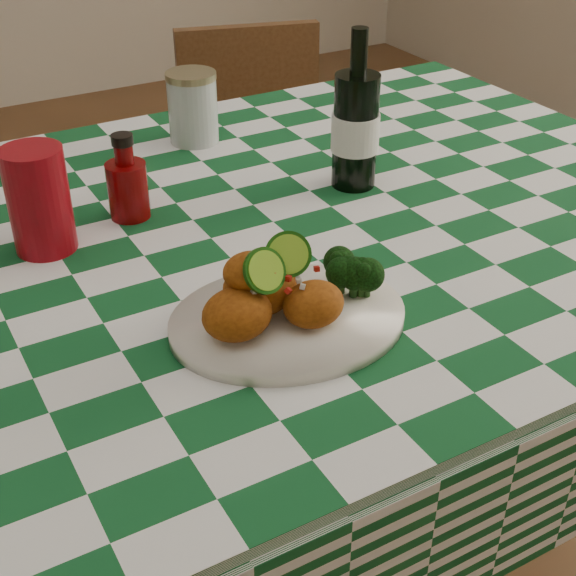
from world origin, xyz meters
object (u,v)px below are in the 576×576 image
red_tumbler (39,200)px  ketchup_bottle (126,177)px  fried_chicken_pile (277,282)px  mason_jar (193,107)px  dining_table (223,439)px  wooden_chair_right (264,200)px  beer_bottle (356,110)px  plate (288,320)px

red_tumbler → ketchup_bottle: red_tumbler is taller
fried_chicken_pile → ketchup_bottle: size_ratio=1.19×
red_tumbler → mason_jar: size_ratio=1.17×
dining_table → wooden_chair_right: (0.48, 0.75, 0.02)m
beer_bottle → wooden_chair_right: bearing=73.9°
plate → ketchup_bottle: 0.38m
red_tumbler → beer_bottle: beer_bottle is taller
dining_table → beer_bottle: size_ratio=6.58×
plate → fried_chicken_pile: (-0.01, 0.00, 0.06)m
plate → beer_bottle: beer_bottle is taller
mason_jar → wooden_chair_right: 0.69m
ketchup_bottle → plate: bearing=-80.0°
ketchup_bottle → mason_jar: (0.21, 0.23, -0.00)m
mason_jar → beer_bottle: (0.15, -0.30, 0.06)m
dining_table → ketchup_bottle: (-0.08, 0.12, 0.46)m
plate → ketchup_bottle: bearing=100.0°
dining_table → ketchup_bottle: bearing=121.9°
plate → wooden_chair_right: wooden_chair_right is taller
mason_jar → beer_bottle: bearing=-63.3°
ketchup_bottle → beer_bottle: bearing=-11.4°
plate → dining_table: bearing=87.3°
dining_table → fried_chicken_pile: (-0.03, -0.25, 0.46)m
beer_bottle → dining_table: bearing=-169.6°
dining_table → wooden_chair_right: size_ratio=2.03×
fried_chicken_pile → ketchup_bottle: bearing=97.7°
ketchup_bottle → dining_table: bearing=-58.1°
fried_chicken_pile → beer_bottle: (0.31, 0.30, 0.06)m
dining_table → plate: 0.47m
red_tumbler → ketchup_bottle: bearing=14.2°
plate → red_tumbler: bearing=121.1°
plate → wooden_chair_right: bearing=63.7°
plate → ketchup_bottle: (-0.06, 0.37, 0.06)m
ketchup_bottle → beer_bottle: beer_bottle is taller
plate → beer_bottle: bearing=45.7°
mason_jar → beer_bottle: size_ratio=0.51×
dining_table → beer_bottle: beer_bottle is taller
red_tumbler → mason_jar: (0.34, 0.26, -0.01)m
dining_table → plate: plate is taller
red_tumbler → wooden_chair_right: red_tumbler is taller
dining_table → ketchup_bottle: ketchup_bottle is taller
dining_table → ketchup_bottle: size_ratio=12.69×
dining_table → mason_jar: (0.13, 0.35, 0.46)m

